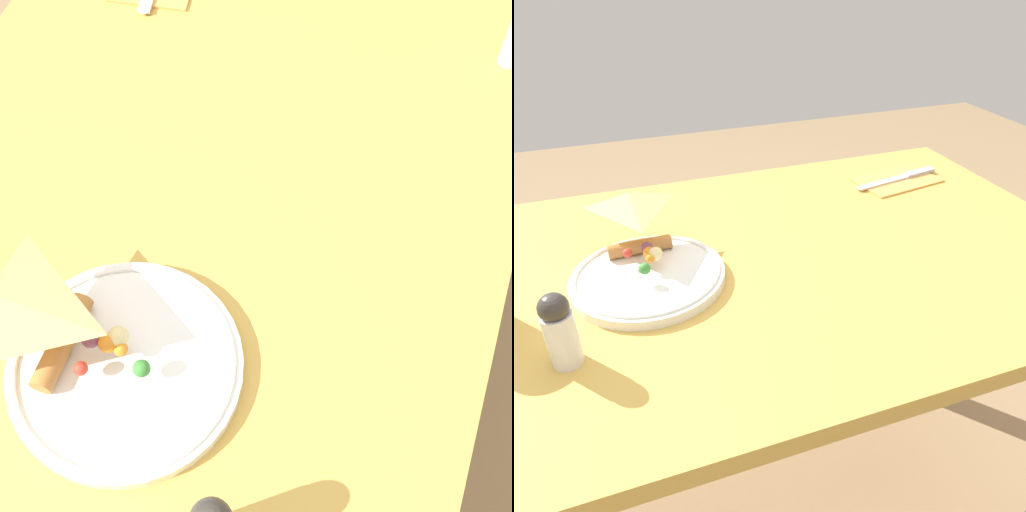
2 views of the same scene
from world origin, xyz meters
TOP-DOWN VIEW (x-y plane):
  - dining_table at (0.00, 0.00)m, footprint 1.19×0.72m
  - plate_pizza at (0.18, 0.01)m, footprint 0.24×0.24m
  - napkin_folded at (-0.40, -0.20)m, footprint 0.20×0.14m
  - butter_knife at (-0.41, -0.20)m, footprint 0.22×0.06m
  - pepper_shaker at (0.31, 0.15)m, footprint 0.04×0.04m

SIDE VIEW (x-z plane):
  - dining_table at x=0.00m, z-range 0.27..1.04m
  - napkin_folded at x=-0.40m, z-range 0.77..0.77m
  - butter_knife at x=-0.41m, z-range 0.77..0.78m
  - plate_pizza at x=0.18m, z-range 0.76..0.81m
  - pepper_shaker at x=0.31m, z-range 0.77..0.88m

